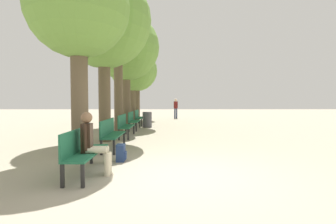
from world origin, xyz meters
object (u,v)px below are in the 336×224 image
Objects in this scene: bench_row_0 at (83,148)px; tree_row_1 at (104,21)px; person_seated at (93,141)px; bench_row_4 at (138,116)px; tree_row_3 at (126,48)px; pedestrian_near at (176,107)px; tree_row_0 at (78,9)px; tree_row_5 at (136,71)px; bench_row_3 at (133,119)px; tree_row_4 at (132,69)px; backpack at (121,153)px; bench_row_1 at (111,132)px; bench_row_2 at (125,124)px; trash_bin at (147,120)px; tree_row_2 at (118,42)px.

tree_row_1 is (-0.55, 4.32, 3.86)m from bench_row_0.
person_seated reaches higher than bench_row_0.
bench_row_4 is 4.23m from tree_row_3.
tree_row_1 reaches higher than pedestrian_near.
tree_row_5 reaches higher than tree_row_0.
bench_row_3 is at bearing -90.00° from bench_row_4.
pedestrian_near reaches higher than bench_row_3.
tree_row_4 reaches higher than person_seated.
person_seated is 3.00× the size of backpack.
bench_row_3 is 5.52m from tree_row_1.
backpack is at bearing -84.24° from tree_row_4.
tree_row_4 is (-0.55, 9.74, 3.11)m from bench_row_1.
tree_row_3 is at bearing 93.27° from bench_row_0.
bench_row_0 is 10.96m from bench_row_4.
bench_row_2 is at bearing -90.00° from bench_row_4.
bench_row_4 is at bearing 90.00° from bench_row_0.
pedestrian_near is (2.55, 5.64, 0.42)m from bench_row_4.
bench_row_2 is 0.34× the size of tree_row_5.
tree_row_1 is at bearing 109.66° from backpack.
backpack is (0.60, -4.38, -0.33)m from bench_row_2.
bench_row_4 is at bearing 113.61° from trash_bin.
backpack is (1.15, -3.21, -4.19)m from tree_row_1.
tree_row_0 reaches higher than trash_bin.
trash_bin is at bearing 62.52° from bench_row_3.
tree_row_3 is at bearing 90.00° from tree_row_2.
tree_row_1 is at bearing 90.00° from tree_row_0.
pedestrian_near reaches higher than bench_row_2.
bench_row_3 is (0.00, 2.74, 0.00)m from bench_row_2.
tree_row_4 is at bearing 90.00° from tree_row_0.
trash_bin is at bearing 86.07° from bench_row_0.
tree_row_4 is (0.00, 2.86, -0.87)m from tree_row_3.
bench_row_4 is (0.00, 5.48, 0.00)m from bench_row_2.
pedestrian_near is at bearing 53.06° from tree_row_4.
person_seated is 1.35m from backpack.
tree_row_1 reaches higher than bench_row_0.
bench_row_1 is 10.24m from tree_row_4.
person_seated is at bearing -86.43° from tree_row_4.
tree_row_0 is 4.11× the size of person_seated.
tree_row_4 is at bearing 97.37° from bench_row_3.
backpack is at bearing -82.32° from tree_row_3.
person_seated reaches higher than backpack.
bench_row_4 is (0.00, 2.74, 0.00)m from bench_row_3.
backpack is at bearing -82.23° from bench_row_2.
person_seated is at bearing -23.18° from bench_row_0.
bench_row_1 is 1.00× the size of bench_row_3.
tree_row_0 is (-0.55, -3.96, 3.35)m from bench_row_2.
tree_row_3 is at bearing 90.00° from tree_row_0.
tree_row_3 is (-0.55, 4.14, 3.97)m from bench_row_2.
tree_row_4 is 12.08× the size of backpack.
tree_row_3 is 8.42m from pedestrian_near.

